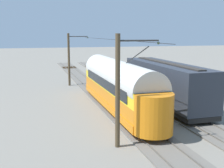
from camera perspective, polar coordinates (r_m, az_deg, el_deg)
name	(u,v)px	position (r m, az deg, el deg)	size (l,w,h in m)	color
ground_plane	(139,106)	(26.24, 5.48, -4.45)	(220.00, 220.00, 0.00)	gray
track_streetcar_siding	(160,103)	(27.39, 9.66, -3.80)	(2.80, 80.00, 0.18)	#666059
track_adjacent_siding	(115,107)	(25.79, 0.53, -4.53)	(2.80, 80.00, 0.18)	#666059
vintage_streetcar	(117,84)	(24.54, 1.10, -0.02)	(2.65, 17.44, 5.63)	orange
boxcar_adjacent	(165,83)	(26.25, 10.57, 0.27)	(2.96, 12.78, 3.85)	#2D333D
catenary_pole_foreground	(69,59)	(36.34, -8.52, 5.07)	(2.67, 0.28, 6.58)	#4C3D28
catenary_pole_mid_near	(119,89)	(16.18, 1.38, -1.08)	(2.67, 0.28, 6.58)	#4C3D28
overhead_wire_run	(107,39)	(27.08, -0.96, 8.99)	(2.46, 24.76, 0.18)	black
switch_stand	(147,84)	(33.96, 7.11, 0.09)	(0.50, 0.30, 1.24)	black
track_end_bumper	(123,81)	(37.58, 2.22, 0.66)	(1.80, 0.60, 0.80)	#B2A519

